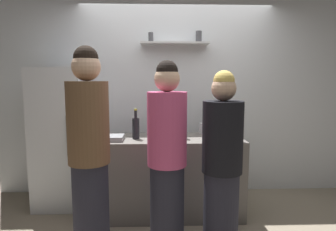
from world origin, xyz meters
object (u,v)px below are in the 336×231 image
at_px(wine_bottle_green_glass, 239,129).
at_px(utensil_holder, 203,128).
at_px(baking_pan, 108,138).
at_px(wine_bottle_pale_glass, 225,124).
at_px(wine_bottle_dark_glass, 136,127).
at_px(person_blonde, 222,168).
at_px(wine_bottle_amber_glass, 183,129).
at_px(water_bottle_plastic, 208,128).
at_px(refrigerator, 63,137).
at_px(person_pink_top, 167,160).
at_px(person_brown_jacket, 89,156).

bearing_deg(wine_bottle_green_glass, utensil_holder, 121.39).
bearing_deg(baking_pan, wine_bottle_pale_glass, 11.62).
height_order(wine_bottle_dark_glass, wine_bottle_pale_glass, wine_bottle_dark_glass).
distance_m(utensil_holder, wine_bottle_dark_glass, 0.85).
xyz_separation_m(wine_bottle_dark_glass, person_blonde, (0.78, -0.77, -0.22)).
relative_size(baking_pan, wine_bottle_amber_glass, 1.21).
relative_size(baking_pan, person_blonde, 0.21).
distance_m(wine_bottle_green_glass, water_bottle_plastic, 0.36).
bearing_deg(refrigerator, wine_bottle_pale_glass, -4.76).
distance_m(baking_pan, person_pink_top, 0.88).
distance_m(wine_bottle_amber_glass, person_brown_jacket, 1.15).
height_order(baking_pan, wine_bottle_dark_glass, wine_bottle_dark_glass).
height_order(baking_pan, person_blonde, person_blonde).
bearing_deg(wine_bottle_green_glass, water_bottle_plastic, 144.35).
distance_m(wine_bottle_dark_glass, wine_bottle_green_glass, 1.10).
height_order(wine_bottle_dark_glass, person_brown_jacket, person_brown_jacket).
xyz_separation_m(baking_pan, utensil_holder, (1.09, 0.36, 0.04)).
bearing_deg(wine_bottle_amber_glass, refrigerator, 165.81).
distance_m(wine_bottle_green_glass, person_brown_jacket, 1.53).
xyz_separation_m(wine_bottle_green_glass, water_bottle_plastic, (-0.29, 0.21, -0.02)).
relative_size(wine_bottle_green_glass, person_brown_jacket, 0.19).
distance_m(wine_bottle_dark_glass, wine_bottle_pale_glass, 1.06).
bearing_deg(wine_bottle_dark_glass, wine_bottle_amber_glass, 0.86).
bearing_deg(refrigerator, water_bottle_plastic, -11.71).
bearing_deg(utensil_holder, refrigerator, 177.30).
xyz_separation_m(refrigerator, wine_bottle_amber_glass, (1.44, -0.36, 0.16)).
distance_m(refrigerator, person_pink_top, 1.63).
height_order(wine_bottle_pale_glass, water_bottle_plastic, wine_bottle_pale_glass).
relative_size(refrigerator, person_pink_top, 0.99).
distance_m(utensil_holder, wine_bottle_green_glass, 0.57).
height_order(refrigerator, person_blonde, refrigerator).
relative_size(wine_bottle_dark_glass, wine_bottle_amber_glass, 1.18).
bearing_deg(wine_bottle_green_glass, person_blonde, -117.93).
xyz_separation_m(utensil_holder, wine_bottle_dark_glass, (-0.79, -0.29, 0.06)).
bearing_deg(wine_bottle_amber_glass, baking_pan, -174.74).
relative_size(refrigerator, water_bottle_plastic, 6.66).
bearing_deg(person_pink_top, wine_bottle_dark_glass, -157.87).
xyz_separation_m(person_pink_top, person_brown_jacket, (-0.65, -0.08, 0.06)).
xyz_separation_m(baking_pan, wine_bottle_amber_glass, (0.81, 0.08, 0.08)).
relative_size(wine_bottle_dark_glass, wine_bottle_green_glass, 0.97).
relative_size(refrigerator, person_brown_jacket, 0.93).
distance_m(utensil_holder, person_brown_jacket, 1.54).
bearing_deg(wine_bottle_pale_glass, utensil_holder, 161.46).
relative_size(refrigerator, wine_bottle_pale_glass, 5.16).
relative_size(utensil_holder, person_pink_top, 0.13).
bearing_deg(wine_bottle_amber_glass, wine_bottle_dark_glass, -179.14).
xyz_separation_m(refrigerator, person_blonde, (1.70, -1.14, -0.04)).
distance_m(wine_bottle_dark_glass, person_pink_top, 0.78).
bearing_deg(wine_bottle_green_glass, person_pink_top, -147.01).
bearing_deg(wine_bottle_green_glass, refrigerator, 164.30).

